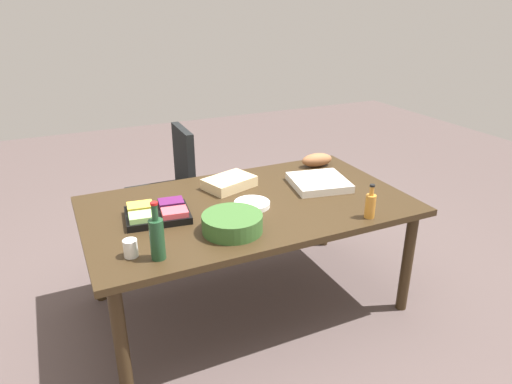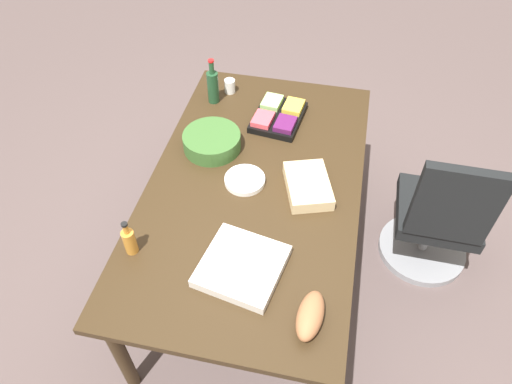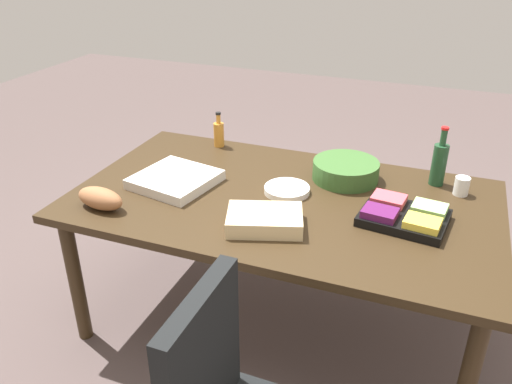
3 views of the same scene
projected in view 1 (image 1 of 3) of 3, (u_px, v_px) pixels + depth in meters
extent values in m
plane|color=#574846|center=(249.00, 303.00, 3.16)|extent=(10.00, 10.00, 0.00)
cube|color=#352615|center=(248.00, 206.00, 2.88)|extent=(1.99, 1.14, 0.04)
cylinder|color=#352615|center=(121.00, 344.00, 2.27)|extent=(0.07, 0.07, 0.71)
cylinder|color=#352615|center=(407.00, 262.00, 2.98)|extent=(0.07, 0.07, 0.71)
cylinder|color=#352615|center=(95.00, 254.00, 3.07)|extent=(0.07, 0.07, 0.71)
cylinder|color=#352615|center=(326.00, 206.00, 3.78)|extent=(0.07, 0.07, 0.71)
cylinder|color=gray|center=(164.00, 240.00, 3.92)|extent=(0.56, 0.56, 0.05)
cylinder|color=gray|center=(162.00, 218.00, 3.84)|extent=(0.06, 0.06, 0.36)
cube|color=black|center=(160.00, 198.00, 3.77)|extent=(0.49, 0.49, 0.09)
cube|color=black|center=(184.00, 159.00, 3.74)|extent=(0.07, 0.43, 0.52)
cube|color=black|center=(158.00, 215.00, 2.67)|extent=(0.39, 0.32, 0.04)
cube|color=#A3DE7E|center=(142.00, 217.00, 2.57)|extent=(0.16, 0.13, 0.03)
cube|color=#E84D58|center=(175.00, 212.00, 2.62)|extent=(0.16, 0.13, 0.03)
cube|color=yellow|center=(140.00, 207.00, 2.69)|extent=(0.16, 0.13, 0.03)
cube|color=#571950|center=(171.00, 203.00, 2.74)|extent=(0.16, 0.13, 0.03)
cube|color=silver|center=(319.00, 182.00, 3.13)|extent=(0.42, 0.42, 0.05)
cylinder|color=orange|center=(370.00, 206.00, 2.66)|extent=(0.07, 0.07, 0.14)
cylinder|color=orange|center=(372.00, 191.00, 2.63)|extent=(0.03, 0.03, 0.05)
cylinder|color=black|center=(372.00, 186.00, 2.61)|extent=(0.04, 0.04, 0.01)
cylinder|color=white|center=(131.00, 248.00, 2.27)|extent=(0.08, 0.08, 0.09)
ellipsoid|color=#A0663F|center=(317.00, 160.00, 3.48)|extent=(0.25, 0.13, 0.10)
cube|color=beige|center=(229.00, 183.00, 3.09)|extent=(0.37, 0.31, 0.07)
cylinder|color=#38622B|center=(232.00, 223.00, 2.51)|extent=(0.37, 0.37, 0.10)
cylinder|color=#1F4629|center=(157.00, 240.00, 2.23)|extent=(0.09, 0.09, 0.21)
cylinder|color=#1F4629|center=(155.00, 212.00, 2.17)|extent=(0.04, 0.04, 0.08)
cylinder|color=red|center=(154.00, 203.00, 2.15)|extent=(0.04, 0.04, 0.01)
cylinder|color=white|center=(252.00, 204.00, 2.82)|extent=(0.27, 0.27, 0.03)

